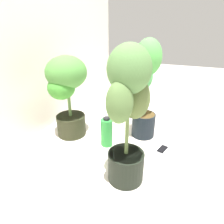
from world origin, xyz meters
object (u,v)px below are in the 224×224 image
object	(u,v)px
potted_plant_front_right	(145,86)
nutrient_bottle	(107,132)
potted_plant_front_left	(128,112)
potted_plant_back_center	(67,89)
cell_phone	(162,149)

from	to	relation	value
potted_plant_front_right	nutrient_bottle	size ratio (longest dim) A/B	3.29
potted_plant_front_left	potted_plant_back_center	bearing A→B (deg)	62.69
potted_plant_front_left	nutrient_bottle	xyz separation A→B (m)	(0.32, 0.28, -0.37)
potted_plant_back_center	nutrient_bottle	size ratio (longest dim) A/B	2.78
potted_plant_back_center	potted_plant_front_right	size ratio (longest dim) A/B	0.85
potted_plant_front_left	potted_plant_front_right	bearing A→B (deg)	4.07
potted_plant_front_right	nutrient_bottle	world-z (taller)	potted_plant_front_right
potted_plant_back_center	cell_phone	distance (m)	0.96
potted_plant_back_center	nutrient_bottle	world-z (taller)	potted_plant_back_center
potted_plant_back_center	potted_plant_front_left	bearing A→B (deg)	-117.31
potted_plant_back_center	potted_plant_front_right	bearing A→B (deg)	-69.09
potted_plant_front_left	potted_plant_back_center	xyz separation A→B (m)	(0.35, 0.67, -0.05)
nutrient_bottle	potted_plant_front_left	bearing A→B (deg)	-138.34
cell_phone	potted_plant_back_center	bearing A→B (deg)	-159.18
nutrient_bottle	potted_plant_front_right	bearing A→B (deg)	-42.17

